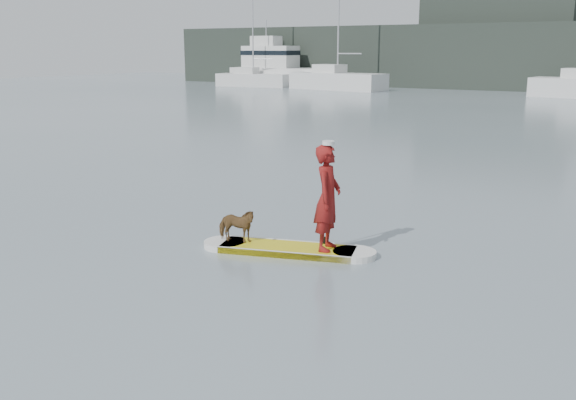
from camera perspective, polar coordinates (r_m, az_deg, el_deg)
The scene contains 10 objects.
ground at distance 12.13m, azimuth 2.39°, elevation -4.48°, with size 140.00×140.00×0.00m, color slate.
paddleboard at distance 11.99m, azimuth -0.00°, elevation -4.38°, with size 3.20×1.51×0.12m.
paddler at distance 11.56m, azimuth 3.54°, elevation 0.19°, with size 0.70×0.46×1.93m, color maroon.
white_cap at distance 11.38m, azimuth 3.62°, elevation 5.09°, with size 0.22×0.22×0.07m, color silver.
dog at distance 12.16m, azimuth -4.62°, elevation -2.26°, with size 0.35×0.78×0.66m, color brown.
paddle at distance 11.94m, azimuth 3.41°, elevation -0.80°, with size 0.12×0.30×2.00m.
sailboat_a at distance 66.19m, azimuth -3.15°, elevation 10.70°, with size 7.73×3.38×10.85m.
sailboat_b at distance 60.93m, azimuth 4.36°, elevation 10.67°, with size 9.83×4.49×14.08m.
motor_yacht_b at distance 68.21m, azimuth -1.17°, elevation 11.72°, with size 10.07×3.43×6.64m.
shore_building_west at distance 66.00m, azimuth 17.96°, elevation 13.34°, with size 14.00×4.00×9.00m, color #212923.
Camera 1 is at (5.52, -10.15, 3.69)m, focal length 40.00 mm.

